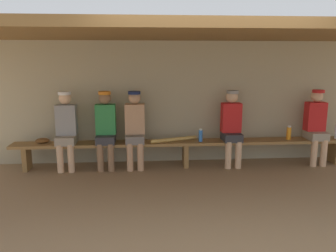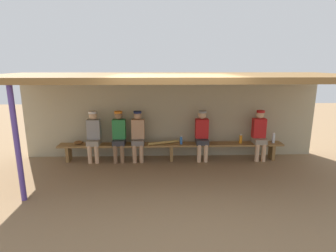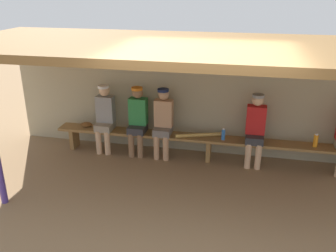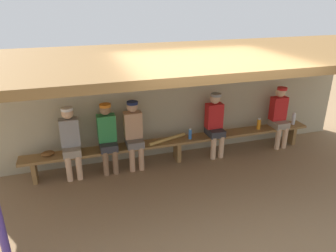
{
  "view_description": "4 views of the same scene",
  "coord_description": "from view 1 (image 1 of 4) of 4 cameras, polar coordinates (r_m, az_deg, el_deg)",
  "views": [
    {
      "loc": [
        -0.74,
        -4.16,
        1.9
      ],
      "look_at": [
        -0.33,
        1.28,
        0.79
      ],
      "focal_mm": 35.93,
      "sensor_mm": 36.0,
      "label": 1
    },
    {
      "loc": [
        -0.3,
        -5.29,
        2.55
      ],
      "look_at": [
        -0.1,
        1.08,
        1.06
      ],
      "focal_mm": 28.5,
      "sensor_mm": 36.0,
      "label": 2
    },
    {
      "loc": [
        0.54,
        -4.67,
        3.15
      ],
      "look_at": [
        -0.69,
        1.1,
        0.81
      ],
      "focal_mm": 38.59,
      "sensor_mm": 36.0,
      "label": 3
    },
    {
      "loc": [
        -1.94,
        -4.03,
        3.18
      ],
      "look_at": [
        -0.34,
        1.08,
        0.98
      ],
      "focal_mm": 34.32,
      "sensor_mm": 36.0,
      "label": 4
    }
  ],
  "objects": [
    {
      "name": "player_in_red",
      "position": [
        6.04,
        10.75,
        0.26
      ],
      "size": [
        0.34,
        0.42,
        1.34
      ],
      "color": "#333338",
      "rests_on": "ground"
    },
    {
      "name": "water_bottle_clear",
      "position": [
        5.92,
        5.55,
        -1.61
      ],
      "size": [
        0.07,
        0.07,
        0.22
      ],
      "color": "blue",
      "rests_on": "bench"
    },
    {
      "name": "player_rightmost",
      "position": [
        5.98,
        -16.89,
        -0.15
      ],
      "size": [
        0.34,
        0.42,
        1.34
      ],
      "color": "gray",
      "rests_on": "ground"
    },
    {
      "name": "dugout_roof",
      "position": [
        4.93,
        4.52,
        15.62
      ],
      "size": [
        8.0,
        2.8,
        0.12
      ],
      "primitive_type": "cube",
      "color": "brown",
      "rests_on": "back_wall"
    },
    {
      "name": "baseball_glove_dark_brown",
      "position": [
        6.17,
        -20.53,
        -2.34
      ],
      "size": [
        0.27,
        0.21,
        0.09
      ],
      "primitive_type": "ellipsoid",
      "rotation": [
        0.0,
        0.0,
        0.19
      ],
      "color": "brown",
      "rests_on": "bench"
    },
    {
      "name": "baseball_bat",
      "position": [
        5.91,
        0.98,
        -2.3
      ],
      "size": [
        0.84,
        0.34,
        0.07
      ],
      "primitive_type": "cylinder",
      "rotation": [
        0.0,
        1.57,
        0.32
      ],
      "color": "tan",
      "rests_on": "bench"
    },
    {
      "name": "bench",
      "position": [
        5.96,
        2.99,
        -3.25
      ],
      "size": [
        6.0,
        0.36,
        0.46
      ],
      "color": "olive",
      "rests_on": "ground"
    },
    {
      "name": "back_wall",
      "position": [
        6.26,
        2.54,
        4.13
      ],
      "size": [
        8.0,
        0.2,
        2.2
      ],
      "primitive_type": "cube",
      "color": "tan",
      "rests_on": "ground"
    },
    {
      "name": "water_bottle_blue",
      "position": [
        6.41,
        19.81,
        -1.11
      ],
      "size": [
        0.08,
        0.08,
        0.25
      ],
      "color": "orange",
      "rests_on": "bench"
    },
    {
      "name": "player_in_white",
      "position": [
        6.61,
        23.83,
        0.44
      ],
      "size": [
        0.34,
        0.42,
        1.34
      ],
      "color": "gray",
      "rests_on": "ground"
    },
    {
      "name": "player_middle",
      "position": [
        5.87,
        -10.53,
        -0.06
      ],
      "size": [
        0.34,
        0.42,
        1.34
      ],
      "color": "#333338",
      "rests_on": "ground"
    },
    {
      "name": "ground_plane",
      "position": [
        4.64,
        5.41,
        -12.78
      ],
      "size": [
        24.0,
        24.0,
        0.0
      ],
      "primitive_type": "plane",
      "color": "#8C6D4C"
    },
    {
      "name": "player_near_post",
      "position": [
        5.84,
        -5.63,
        0.02
      ],
      "size": [
        0.34,
        0.42,
        1.34
      ],
      "color": "slate",
      "rests_on": "ground"
    }
  ]
}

